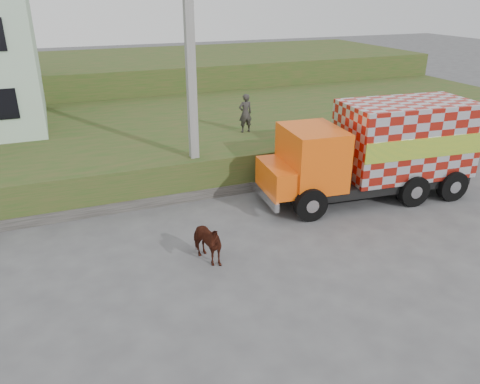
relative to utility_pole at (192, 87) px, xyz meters
name	(u,v)px	position (x,y,z in m)	size (l,w,h in m)	color
ground	(270,245)	(1.00, -4.60, -4.08)	(120.00, 120.00, 0.00)	#474749
embankment	(183,135)	(1.00, 5.40, -3.33)	(40.00, 12.00, 1.50)	#274C19
embankment_far	(137,79)	(1.00, 17.40, -2.58)	(40.00, 12.00, 3.00)	#274C19
retaining_strip	(173,197)	(-1.00, -0.40, -3.88)	(16.00, 0.50, 0.40)	#595651
utility_pole	(192,87)	(0.00, 0.00, 0.00)	(1.20, 0.30, 8.00)	gray
cargo_truck	(378,150)	(6.26, -2.62, -2.26)	(8.10, 3.33, 3.53)	black
cow	(205,242)	(-1.14, -4.77, -3.45)	(0.68, 1.48, 1.25)	black
pedestrian	(245,113)	(3.04, 2.41, -1.74)	(0.61, 0.40, 1.67)	#2B2826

